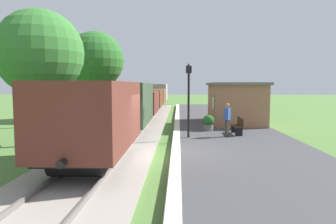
# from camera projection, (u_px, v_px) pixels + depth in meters

# --- Properties ---
(ground_plane) EXTENTS (160.00, 160.00, 0.00)m
(ground_plane) POSITION_uv_depth(u_px,v_px,m) (166.00, 157.00, 12.29)
(ground_plane) COLOR #517A38
(platform_slab) EXTENTS (6.00, 60.00, 0.25)m
(platform_slab) POSITION_uv_depth(u_px,v_px,m) (247.00, 155.00, 12.17)
(platform_slab) COLOR #424244
(platform_slab) RESTS_ON ground
(platform_edge_stripe) EXTENTS (0.36, 60.00, 0.01)m
(platform_edge_stripe) POSITION_uv_depth(u_px,v_px,m) (176.00, 151.00, 12.25)
(platform_edge_stripe) COLOR silver
(platform_edge_stripe) RESTS_ON platform_slab
(track_ballast) EXTENTS (3.80, 60.00, 0.12)m
(track_ballast) POSITION_uv_depth(u_px,v_px,m) (106.00, 155.00, 12.37)
(track_ballast) COLOR #9E9389
(track_ballast) RESTS_ON ground
(rail_near) EXTENTS (0.07, 60.00, 0.14)m
(rail_near) POSITION_uv_depth(u_px,v_px,m) (124.00, 152.00, 12.33)
(rail_near) COLOR slate
(rail_near) RESTS_ON track_ballast
(rail_far) EXTENTS (0.07, 60.00, 0.14)m
(rail_far) POSITION_uv_depth(u_px,v_px,m) (88.00, 152.00, 12.38)
(rail_far) COLOR slate
(rail_far) RESTS_ON track_ballast
(freight_train) EXTENTS (2.50, 39.20, 2.72)m
(freight_train) POSITION_uv_depth(u_px,v_px,m) (145.00, 100.00, 26.58)
(freight_train) COLOR brown
(freight_train) RESTS_ON rail_near
(station_hut) EXTENTS (3.50, 5.80, 2.78)m
(station_hut) POSITION_uv_depth(u_px,v_px,m) (235.00, 103.00, 21.36)
(station_hut) COLOR #9E6B4C
(station_hut) RESTS_ON platform_slab
(bench_near_hut) EXTENTS (0.42, 1.50, 0.91)m
(bench_near_hut) POSITION_uv_depth(u_px,v_px,m) (238.00, 125.00, 16.49)
(bench_near_hut) COLOR #422819
(bench_near_hut) RESTS_ON platform_slab
(person_waiting) EXTENTS (0.39, 0.45, 1.71)m
(person_waiting) POSITION_uv_depth(u_px,v_px,m) (227.00, 118.00, 15.63)
(person_waiting) COLOR #38332D
(person_waiting) RESTS_ON platform_slab
(potted_planter) EXTENTS (0.64, 0.64, 0.92)m
(potted_planter) POSITION_uv_depth(u_px,v_px,m) (208.00, 123.00, 17.75)
(potted_planter) COLOR slate
(potted_planter) RESTS_ON platform_slab
(lamp_post_near) EXTENTS (0.28, 0.28, 3.70)m
(lamp_post_near) POSITION_uv_depth(u_px,v_px,m) (189.00, 86.00, 15.31)
(lamp_post_near) COLOR black
(lamp_post_near) RESTS_ON platform_slab
(tree_trackside_mid) EXTENTS (4.03, 4.03, 6.37)m
(tree_trackside_mid) POSITION_uv_depth(u_px,v_px,m) (40.00, 53.00, 14.36)
(tree_trackside_mid) COLOR #4C3823
(tree_trackside_mid) RESTS_ON ground
(tree_trackside_far) EXTENTS (3.29, 3.29, 6.07)m
(tree_trackside_far) POSITION_uv_depth(u_px,v_px,m) (30.00, 62.00, 20.61)
(tree_trackside_far) COLOR #4C3823
(tree_trackside_far) RESTS_ON ground
(tree_field_left) EXTENTS (4.77, 4.77, 7.34)m
(tree_field_left) POSITION_uv_depth(u_px,v_px,m) (95.00, 60.00, 25.95)
(tree_field_left) COLOR #4C3823
(tree_field_left) RESTS_ON ground
(tree_field_distant) EXTENTS (3.51, 3.51, 5.38)m
(tree_field_distant) POSITION_uv_depth(u_px,v_px,m) (96.00, 78.00, 32.10)
(tree_field_distant) COLOR #4C3823
(tree_field_distant) RESTS_ON ground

